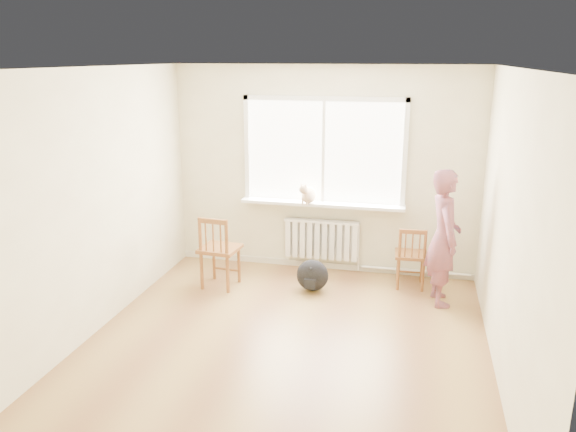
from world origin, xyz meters
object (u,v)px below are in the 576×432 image
Objects in this scene: backpack at (312,275)px; chair_right at (411,257)px; cat at (308,194)px; chair_left at (218,252)px; person at (444,238)px.

chair_right is at bearing 17.47° from backpack.
chair_right is 1.88× the size of cat.
chair_right is at bearing -161.98° from chair_left.
person is at bearing 0.47° from backpack.
backpack is (-1.52, -0.01, -0.60)m from person.
cat reaches higher than chair_left.
backpack is (-1.17, -0.37, -0.20)m from chair_right.
person reaches higher than cat.
backpack is at bearing 14.40° from chair_right.
chair_left is 2.39m from chair_right.
chair_left is at bearing -122.59° from cat.
chair_right reaches higher than backpack.
cat is 1.07× the size of backpack.
backpack is (1.16, 0.16, -0.27)m from chair_left.
backpack is (0.18, -0.60, -0.87)m from cat.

